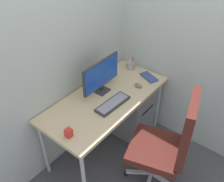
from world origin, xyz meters
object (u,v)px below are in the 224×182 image
(notebook, at_px, (149,77))
(desk_clamp_accessory, at_px, (69,133))
(mouse, at_px, (139,85))
(monitor, at_px, (101,75))
(filing_cabinet, at_px, (130,109))
(pen_holder, at_px, (131,65))
(office_chair, at_px, (169,142))
(keyboard, at_px, (113,104))

(notebook, height_order, desk_clamp_accessory, desk_clamp_accessory)
(mouse, bearing_deg, desk_clamp_accessory, 179.83)
(monitor, relative_size, notebook, 2.38)
(filing_cabinet, bearing_deg, pen_holder, 36.98)
(office_chair, distance_m, pen_holder, 1.07)
(keyboard, distance_m, mouse, 0.40)
(office_chair, height_order, filing_cabinet, office_chair)
(office_chair, relative_size, desk_clamp_accessory, 14.25)
(filing_cabinet, relative_size, notebook, 2.88)
(keyboard, height_order, notebook, keyboard)
(monitor, height_order, mouse, monitor)
(filing_cabinet, bearing_deg, notebook, -43.26)
(mouse, xyz_separation_m, notebook, (0.22, 0.00, -0.01))
(filing_cabinet, height_order, notebook, notebook)
(mouse, height_order, pen_holder, pen_holder)
(monitor, bearing_deg, keyboard, -114.55)
(desk_clamp_accessory, bearing_deg, notebook, -3.15)
(keyboard, bearing_deg, monitor, 65.45)
(filing_cabinet, xyz_separation_m, desk_clamp_accessory, (-1.02, -0.07, 0.48))
(office_chair, relative_size, pen_holder, 6.26)
(office_chair, height_order, keyboard, office_chair)
(mouse, relative_size, desk_clamp_accessory, 1.22)
(office_chair, bearing_deg, keyboard, 94.90)
(office_chair, height_order, notebook, office_chair)
(filing_cabinet, height_order, monitor, monitor)
(office_chair, distance_m, keyboard, 0.64)
(monitor, bearing_deg, filing_cabinet, -17.89)
(monitor, xyz_separation_m, pen_holder, (0.55, 0.02, -0.16))
(notebook, bearing_deg, monitor, 174.65)
(notebook, xyz_separation_m, desk_clamp_accessory, (-1.17, 0.06, 0.03))
(office_chair, height_order, mouse, office_chair)
(filing_cabinet, height_order, pen_holder, pen_holder)
(keyboard, bearing_deg, mouse, -4.63)
(monitor, distance_m, pen_holder, 0.58)
(monitor, distance_m, keyboard, 0.32)
(office_chair, xyz_separation_m, notebook, (0.57, 0.58, 0.17))
(office_chair, distance_m, monitor, 0.92)
(office_chair, bearing_deg, desk_clamp_accessory, 132.96)
(office_chair, distance_m, notebook, 0.83)
(office_chair, distance_m, desk_clamp_accessory, 0.91)
(mouse, bearing_deg, monitor, 142.63)
(mouse, bearing_deg, keyboard, 179.37)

